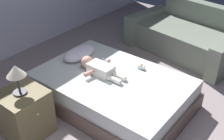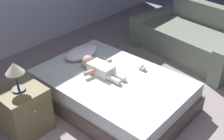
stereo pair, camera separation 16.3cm
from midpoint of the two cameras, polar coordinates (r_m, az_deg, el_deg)
ground_plane at (r=3.25m, az=9.47°, el=-14.02°), size 8.00×8.00×0.00m
bed at (r=3.59m, az=1.30°, el=-4.17°), size 1.31×1.96×0.40m
pillow at (r=3.90m, az=-5.10°, el=3.62°), size 0.52×0.30×0.14m
baby at (r=3.54m, az=-1.45°, el=0.52°), size 0.48×0.67×0.16m
toothbrush at (r=3.83m, az=0.29°, el=2.07°), size 0.02×0.13×0.02m
couch at (r=4.99m, az=17.28°, el=6.23°), size 1.37×2.01×0.79m
nightstand at (r=3.27m, az=-16.48°, el=-8.01°), size 0.47×0.50×0.56m
lamp at (r=2.97m, az=-18.02°, el=-0.01°), size 0.20×0.20×0.34m
baby_bottle at (r=3.63m, az=7.57°, el=0.49°), size 0.06×0.09×0.08m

